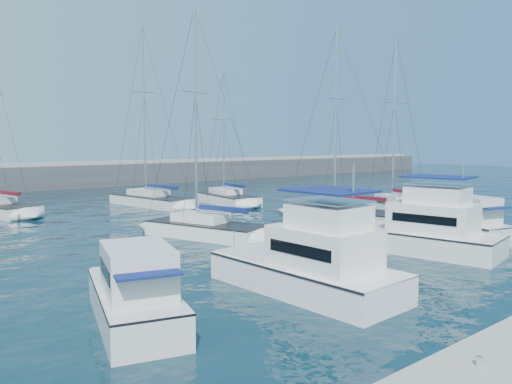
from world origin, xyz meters
TOP-DOWN VIEW (x-y plane):
  - ground at (0.00, 0.00)m, footprint 220.00×220.00m
  - breakwater at (0.00, 52.00)m, footprint 160.00×6.00m
  - dock_cleat_near_port at (-8.00, -11.00)m, footprint 0.16×0.16m
  - motor_yacht_port_outer at (-12.61, -1.53)m, footprint 4.15×6.98m
  - motor_yacht_port_inner at (-5.46, -2.76)m, footprint 3.81×8.52m
  - motor_yacht_stbd_inner at (4.77, -1.17)m, footprint 5.13×9.79m
  - motor_yacht_stbd_outer at (9.79, -1.25)m, footprint 3.68×6.02m
  - sailboat_mid_c at (-2.13, 9.99)m, footprint 5.45×8.64m
  - sailboat_mid_d at (9.84, 8.78)m, footprint 4.41×9.42m
  - sailboat_mid_e at (16.96, 8.91)m, footprint 4.90×7.42m
  - sailboat_back_b at (2.74, 26.82)m, footprint 4.79×10.28m
  - sailboat_back_c at (9.28, 23.34)m, footprint 3.94×8.28m

SIDE VIEW (x-z plane):
  - ground at x=0.00m, z-range 0.00..0.00m
  - sailboat_back_c at x=9.28m, z-range -6.16..7.17m
  - sailboat_mid_d at x=9.84m, z-range -7.07..8.11m
  - sailboat_mid_c at x=-2.13m, z-range -6.90..7.95m
  - sailboat_back_b at x=2.74m, z-range -8.26..9.33m
  - sailboat_mid_e at x=16.96m, z-range -7.09..8.18m
  - dock_cleat_near_port at x=-8.00m, z-range 0.60..0.85m
  - motor_yacht_stbd_outer at x=9.79m, z-range -0.66..2.54m
  - motor_yacht_port_outer at x=-12.61m, z-range -0.66..2.54m
  - breakwater at x=0.00m, z-range -1.17..3.28m
  - motor_yacht_stbd_inner at x=4.77m, z-range -1.21..3.48m
  - motor_yacht_port_inner at x=-5.46m, z-range -1.21..3.48m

